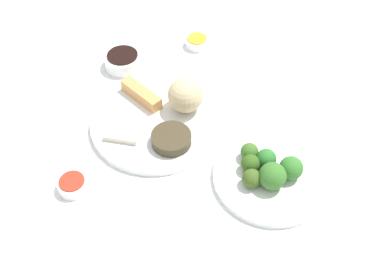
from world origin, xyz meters
The scene contains 19 objects.
tabletop centered at (0.00, 0.00, 0.01)m, with size 2.20×2.20×0.02m, color white.
main_plate centered at (-0.01, 0.04, 0.03)m, with size 0.29×0.29×0.02m, color white.
rice_scoop centered at (0.05, 0.00, 0.08)m, with size 0.08×0.08×0.08m, color #CDB584.
spring_roll centered at (0.03, 0.10, 0.05)m, with size 0.11×0.03×0.03m, color tan.
crab_rangoon_wonton centered at (-0.07, 0.08, 0.04)m, with size 0.07×0.07×0.01m, color beige.
stir_fry_heap centered at (-0.05, -0.02, 0.05)m, with size 0.09×0.09×0.02m, color #3E3421.
broccoli_plate centered at (-0.03, -0.24, 0.03)m, with size 0.23×0.23×0.01m, color white.
broccoli_floret_0 centered at (-0.06, -0.25, 0.06)m, with size 0.06×0.06×0.06m, color #376F28.
broccoli_floret_1 centered at (-0.02, -0.22, 0.05)m, with size 0.04×0.04×0.04m, color #2B712C.
broccoli_floret_2 centered at (-0.02, -0.27, 0.06)m, with size 0.05×0.05×0.05m, color #33742A.
broccoli_floret_3 centered at (-0.04, -0.20, 0.05)m, with size 0.04×0.04×0.04m, color #32571A.
broccoli_floret_4 centered at (-0.07, -0.21, 0.05)m, with size 0.04×0.04×0.04m, color #3B591E.
broccoli_floret_5 centered at (-0.01, -0.18, 0.05)m, with size 0.04×0.04×0.04m, color #3B6824.
soy_sauce_bowl centered at (0.12, 0.22, 0.04)m, with size 0.09×0.09×0.03m, color white.
soy_sauce_bowl_liquid centered at (0.12, 0.22, 0.05)m, with size 0.08×0.08×0.00m, color black.
sauce_ramekin_sweet_and_sour centered at (-0.24, 0.10, 0.03)m, with size 0.06×0.06×0.02m, color white.
sauce_ramekin_sweet_and_sour_liquid centered at (-0.24, 0.10, 0.04)m, with size 0.05×0.05×0.00m, color red.
sauce_ramekin_hot_mustard centered at (0.28, 0.09, 0.03)m, with size 0.06×0.06×0.02m, color white.
sauce_ramekin_hot_mustard_liquid centered at (0.28, 0.09, 0.04)m, with size 0.05×0.05×0.00m, color yellow.
Camera 1 is at (-0.63, -0.37, 0.81)m, focal length 45.30 mm.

